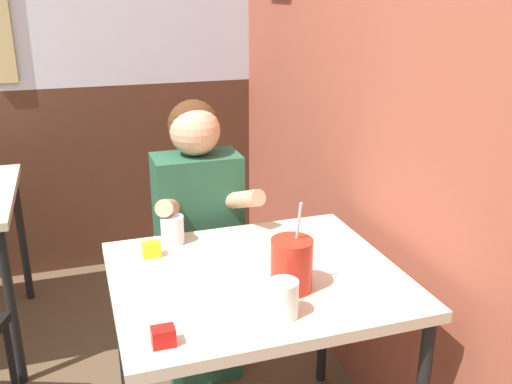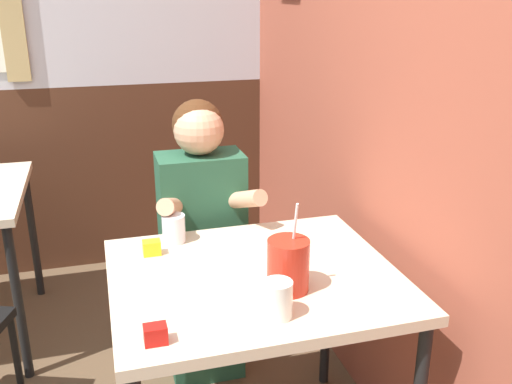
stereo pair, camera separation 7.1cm
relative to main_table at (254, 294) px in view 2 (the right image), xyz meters
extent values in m
cube|color=#9E4C38|center=(0.57, 0.69, 0.67)|extent=(0.06, 4.21, 2.70)
cube|color=#472819|center=(-0.65, 1.82, -0.13)|extent=(5.38, 0.06, 1.10)
cube|color=tan|center=(-0.82, 1.77, 0.87)|extent=(0.12, 0.02, 0.81)
cube|color=beige|center=(0.00, 0.00, 0.06)|extent=(0.91, 0.78, 0.04)
cylinder|color=black|center=(-0.41, 0.35, -0.32)|extent=(0.04, 0.04, 0.73)
cylinder|color=black|center=(0.41, 0.35, -0.32)|extent=(0.04, 0.04, 0.73)
cylinder|color=black|center=(-0.83, 0.74, -0.32)|extent=(0.04, 0.04, 0.73)
cylinder|color=black|center=(-0.83, 1.49, -0.32)|extent=(0.04, 0.04, 0.73)
cylinder|color=black|center=(-0.83, 0.52, -0.47)|extent=(0.03, 0.03, 0.43)
cube|color=#235138|center=(-0.06, 0.56, -0.45)|extent=(0.31, 0.20, 0.46)
cube|color=#235138|center=(-0.06, 0.56, 0.05)|extent=(0.34, 0.20, 0.54)
sphere|color=#472814|center=(-0.06, 0.59, 0.43)|extent=(0.20, 0.20, 0.20)
sphere|color=tan|center=(-0.06, 0.56, 0.42)|extent=(0.20, 0.20, 0.20)
cylinder|color=tan|center=(-0.20, 0.42, 0.17)|extent=(0.14, 0.27, 0.15)
cylinder|color=tan|center=(0.07, 0.42, 0.17)|extent=(0.14, 0.27, 0.15)
cylinder|color=#B22819|center=(0.07, -0.13, 0.16)|extent=(0.13, 0.13, 0.16)
cylinder|color=white|center=(0.09, -0.13, 0.29)|extent=(0.01, 0.04, 0.14)
cylinder|color=silver|center=(-0.21, 0.31, 0.13)|extent=(0.08, 0.08, 0.10)
cylinder|color=silver|center=(-0.01, -0.26, 0.13)|extent=(0.08, 0.08, 0.11)
cube|color=#B7140F|center=(-0.35, -0.30, 0.10)|extent=(0.06, 0.04, 0.05)
cube|color=yellow|center=(-0.30, 0.23, 0.10)|extent=(0.06, 0.04, 0.05)
camera|label=1|loc=(-0.51, -1.54, 0.93)|focal=40.00mm
camera|label=2|loc=(-0.44, -1.56, 0.93)|focal=40.00mm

